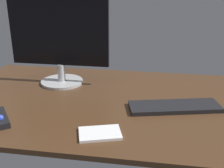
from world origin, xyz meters
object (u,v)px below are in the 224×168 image
object	(u,v)px
media_remote	(0,118)
keyboard	(175,107)
monitor	(59,39)
notepad	(100,133)

from	to	relation	value
media_remote	keyboard	bearing A→B (deg)	70.39
monitor	keyboard	bearing A→B (deg)	-21.10
notepad	keyboard	bearing A→B (deg)	43.56
monitor	keyboard	distance (cm)	63.00
monitor	media_remote	bearing A→B (deg)	-102.79
monitor	notepad	size ratio (longest dim) A/B	3.40
monitor	notepad	bearing A→B (deg)	-57.68
monitor	media_remote	size ratio (longest dim) A/B	3.12
monitor	notepad	xyz separation A→B (cm)	(29.08, -46.25, -21.98)
monitor	media_remote	world-z (taller)	monitor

